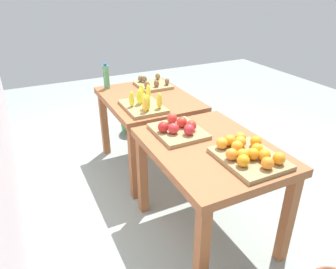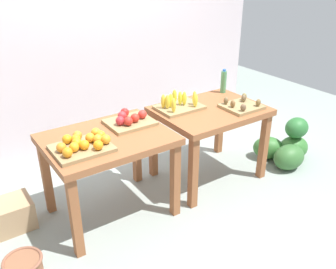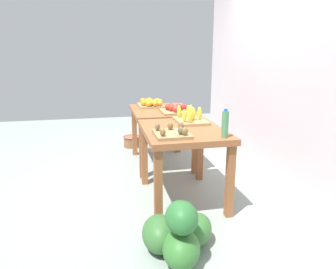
% 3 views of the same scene
% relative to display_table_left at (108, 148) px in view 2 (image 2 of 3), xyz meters
% --- Properties ---
extents(ground_plane, '(8.00, 8.00, 0.00)m').
position_rel_display_table_left_xyz_m(ground_plane, '(0.56, 0.00, -0.66)').
color(ground_plane, gray).
extents(back_wall, '(4.40, 0.12, 3.00)m').
position_rel_display_table_left_xyz_m(back_wall, '(0.56, 1.35, 0.84)').
color(back_wall, silver).
rests_on(back_wall, ground_plane).
extents(display_table_left, '(1.04, 0.80, 0.78)m').
position_rel_display_table_left_xyz_m(display_table_left, '(0.00, 0.00, 0.00)').
color(display_table_left, brown).
rests_on(display_table_left, ground_plane).
extents(display_table_right, '(1.04, 0.80, 0.78)m').
position_rel_display_table_left_xyz_m(display_table_right, '(1.12, 0.00, 0.00)').
color(display_table_right, brown).
rests_on(display_table_right, ground_plane).
extents(orange_bin, '(0.45, 0.36, 0.11)m').
position_rel_display_table_left_xyz_m(orange_bin, '(-0.25, -0.11, 0.16)').
color(orange_bin, '#947B50').
rests_on(orange_bin, display_table_left).
extents(apple_bin, '(0.40, 0.34, 0.11)m').
position_rel_display_table_left_xyz_m(apple_bin, '(0.28, 0.11, 0.15)').
color(apple_bin, '#947B50').
rests_on(apple_bin, display_table_left).
extents(banana_crate, '(0.44, 0.32, 0.17)m').
position_rel_display_table_left_xyz_m(banana_crate, '(0.85, 0.15, 0.16)').
color(banana_crate, '#947B50').
rests_on(banana_crate, display_table_right).
extents(kiwi_bin, '(0.36, 0.32, 0.10)m').
position_rel_display_table_left_xyz_m(kiwi_bin, '(1.38, -0.17, 0.14)').
color(kiwi_bin, '#947B50').
rests_on(kiwi_bin, display_table_right).
extents(water_bottle, '(0.06, 0.06, 0.26)m').
position_rel_display_table_left_xyz_m(water_bottle, '(1.54, 0.28, 0.24)').
color(water_bottle, '#4C8C59').
rests_on(water_bottle, display_table_right).
extents(watermelon_pile, '(0.65, 0.65, 0.51)m').
position_rel_display_table_left_xyz_m(watermelon_pile, '(2.05, -0.27, -0.48)').
color(watermelon_pile, '#336F2E').
rests_on(watermelon_pile, ground_plane).
extents(wicker_basket, '(0.28, 0.28, 0.19)m').
position_rel_display_table_left_xyz_m(wicker_basket, '(-0.88, -0.35, -0.56)').
color(wicker_basket, brown).
rests_on(wicker_basket, ground_plane).
extents(cardboard_produce_box, '(0.40, 0.30, 0.26)m').
position_rel_display_table_left_xyz_m(cardboard_produce_box, '(-0.83, 0.30, -0.53)').
color(cardboard_produce_box, tan).
rests_on(cardboard_produce_box, ground_plane).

